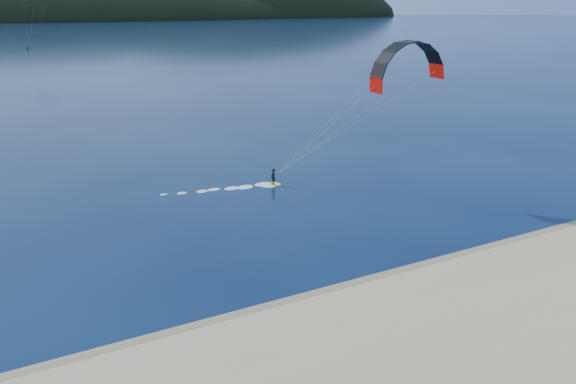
# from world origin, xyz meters

# --- Properties ---
(ground) EXTENTS (1800.00, 1800.00, 0.00)m
(ground) POSITION_xyz_m (0.00, 0.00, 0.00)
(ground) COLOR #071433
(ground) RESTS_ON ground
(wet_sand) EXTENTS (220.00, 2.50, 0.10)m
(wet_sand) POSITION_xyz_m (0.00, 4.50, 0.05)
(wet_sand) COLOR #8B7251
(wet_sand) RESTS_ON ground
(headland) EXTENTS (1200.00, 310.00, 140.00)m
(headland) POSITION_xyz_m (0.63, 745.28, 0.00)
(headland) COLOR black
(headland) RESTS_ON ground
(kitesurfer_near) EXTENTS (25.01, 8.49, 14.73)m
(kitesurfer_near) POSITION_xyz_m (16.90, 18.65, 9.68)
(kitesurfer_near) COLOR #A4CF18
(kitesurfer_near) RESTS_ON ground
(kitesurfer_far) EXTENTS (8.94, 5.95, 18.31)m
(kitesurfer_far) POSITION_xyz_m (-15.73, 196.07, 15.19)
(kitesurfer_far) COLOR #A4CF18
(kitesurfer_far) RESTS_ON ground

